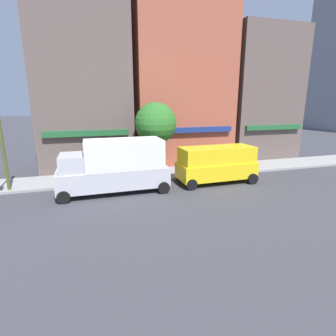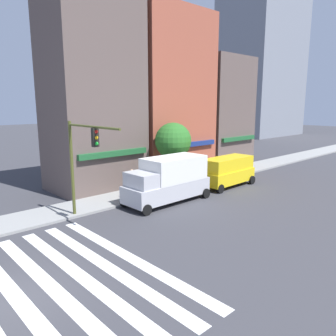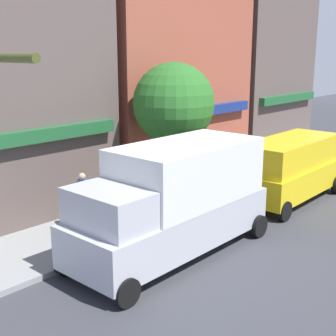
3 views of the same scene
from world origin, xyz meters
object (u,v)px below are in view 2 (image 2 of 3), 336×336
(pedestrian_blue_shirt, at_px, (132,181))
(street_tree, at_px, (173,141))
(box_truck_silver, at_px, (168,179))
(traffic_signal, at_px, (82,154))
(van_yellow, at_px, (227,170))

(pedestrian_blue_shirt, xyz_separation_m, street_tree, (3.89, -0.21, 2.60))
(box_truck_silver, xyz_separation_m, street_tree, (3.13, 2.80, 2.08))
(traffic_signal, relative_size, pedestrian_blue_shirt, 3.15)
(traffic_signal, height_order, pedestrian_blue_shirt, traffic_signal)
(traffic_signal, xyz_separation_m, box_truck_silver, (5.97, -0.47, -2.28))
(traffic_signal, bearing_deg, van_yellow, -2.16)
(box_truck_silver, distance_m, street_tree, 4.69)
(van_yellow, relative_size, street_tree, 1.02)
(van_yellow, distance_m, street_tree, 4.95)
(pedestrian_blue_shirt, distance_m, street_tree, 4.68)
(street_tree, bearing_deg, pedestrian_blue_shirt, 176.93)
(box_truck_silver, distance_m, van_yellow, 6.45)
(box_truck_silver, bearing_deg, traffic_signal, 174.90)
(box_truck_silver, relative_size, street_tree, 1.26)
(van_yellow, bearing_deg, traffic_signal, 176.43)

